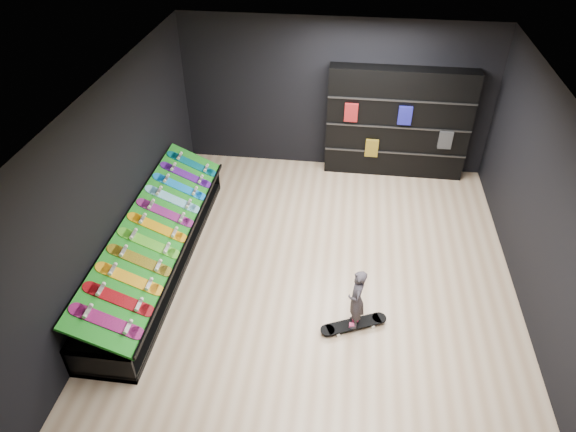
# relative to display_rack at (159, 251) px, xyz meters

# --- Properties ---
(floor) EXTENTS (6.00, 7.00, 0.01)m
(floor) POSITION_rel_display_rack_xyz_m (2.55, 0.00, -0.25)
(floor) COLOR #C9AB88
(floor) RESTS_ON ground
(ceiling) EXTENTS (6.00, 7.00, 0.01)m
(ceiling) POSITION_rel_display_rack_xyz_m (2.55, 0.00, 2.75)
(ceiling) COLOR white
(ceiling) RESTS_ON ground
(wall_back) EXTENTS (6.00, 0.02, 3.00)m
(wall_back) POSITION_rel_display_rack_xyz_m (2.55, 3.50, 1.25)
(wall_back) COLOR black
(wall_back) RESTS_ON ground
(wall_front) EXTENTS (6.00, 0.02, 3.00)m
(wall_front) POSITION_rel_display_rack_xyz_m (2.55, -3.50, 1.25)
(wall_front) COLOR black
(wall_front) RESTS_ON ground
(wall_left) EXTENTS (0.02, 7.00, 3.00)m
(wall_left) POSITION_rel_display_rack_xyz_m (-0.45, 0.00, 1.25)
(wall_left) COLOR black
(wall_left) RESTS_ON ground
(wall_right) EXTENTS (0.02, 7.00, 3.00)m
(wall_right) POSITION_rel_display_rack_xyz_m (5.55, 0.00, 1.25)
(wall_right) COLOR black
(wall_right) RESTS_ON ground
(display_rack) EXTENTS (0.90, 4.50, 0.50)m
(display_rack) POSITION_rel_display_rack_xyz_m (0.00, 0.00, 0.00)
(display_rack) COLOR black
(display_rack) RESTS_ON ground
(turf_ramp) EXTENTS (0.92, 4.50, 0.46)m
(turf_ramp) POSITION_rel_display_rack_xyz_m (0.05, 0.00, 0.46)
(turf_ramp) COLOR #116D12
(turf_ramp) RESTS_ON display_rack
(back_shelving) EXTENTS (2.73, 0.32, 2.18)m
(back_shelving) POSITION_rel_display_rack_xyz_m (3.78, 3.32, 0.84)
(back_shelving) COLOR black
(back_shelving) RESTS_ON ground
(floor_skateboard) EXTENTS (0.99, 0.60, 0.09)m
(floor_skateboard) POSITION_rel_display_rack_xyz_m (3.13, -0.96, -0.21)
(floor_skateboard) COLOR black
(floor_skateboard) RESTS_ON ground
(child) EXTENTS (0.16, 0.22, 0.57)m
(child) POSITION_rel_display_rack_xyz_m (3.13, -0.96, 0.13)
(child) COLOR black
(child) RESTS_ON floor_skateboard
(display_board_0) EXTENTS (0.93, 0.22, 0.50)m
(display_board_0) POSITION_rel_display_rack_xyz_m (0.06, -1.90, 0.49)
(display_board_0) COLOR #E5198C
(display_board_0) RESTS_ON turf_ramp
(display_board_1) EXTENTS (0.93, 0.22, 0.50)m
(display_board_1) POSITION_rel_display_rack_xyz_m (0.06, -1.52, 0.49)
(display_board_1) COLOR red
(display_board_1) RESTS_ON turf_ramp
(display_board_2) EXTENTS (0.93, 0.22, 0.50)m
(display_board_2) POSITION_rel_display_rack_xyz_m (0.06, -1.14, 0.49)
(display_board_2) COLOR orange
(display_board_2) RESTS_ON turf_ramp
(display_board_3) EXTENTS (0.93, 0.22, 0.50)m
(display_board_3) POSITION_rel_display_rack_xyz_m (0.06, -0.76, 0.49)
(display_board_3) COLOR yellow
(display_board_3) RESTS_ON turf_ramp
(display_board_4) EXTENTS (0.93, 0.22, 0.50)m
(display_board_4) POSITION_rel_display_rack_xyz_m (0.06, -0.38, 0.49)
(display_board_4) COLOR green
(display_board_4) RESTS_ON turf_ramp
(display_board_5) EXTENTS (0.93, 0.22, 0.50)m
(display_board_5) POSITION_rel_display_rack_xyz_m (0.06, 0.00, 0.49)
(display_board_5) COLOR yellow
(display_board_5) RESTS_ON turf_ramp
(display_board_6) EXTENTS (0.93, 0.22, 0.50)m
(display_board_6) POSITION_rel_display_rack_xyz_m (0.06, 0.38, 0.49)
(display_board_6) COLOR #2626BF
(display_board_6) RESTS_ON turf_ramp
(display_board_7) EXTENTS (0.93, 0.22, 0.50)m
(display_board_7) POSITION_rel_display_rack_xyz_m (0.06, 0.76, 0.49)
(display_board_7) COLOR #0CB2E5
(display_board_7) RESTS_ON turf_ramp
(display_board_8) EXTENTS (0.93, 0.22, 0.50)m
(display_board_8) POSITION_rel_display_rack_xyz_m (0.06, 1.14, 0.49)
(display_board_8) COLOR blue
(display_board_8) RESTS_ON turf_ramp
(display_board_9) EXTENTS (0.93, 0.22, 0.50)m
(display_board_9) POSITION_rel_display_rack_xyz_m (0.06, 1.52, 0.49)
(display_board_9) COLOR purple
(display_board_9) RESTS_ON turf_ramp
(display_board_10) EXTENTS (0.93, 0.22, 0.50)m
(display_board_10) POSITION_rel_display_rack_xyz_m (0.06, 1.90, 0.49)
(display_board_10) COLOR #0C8C99
(display_board_10) RESTS_ON turf_ramp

